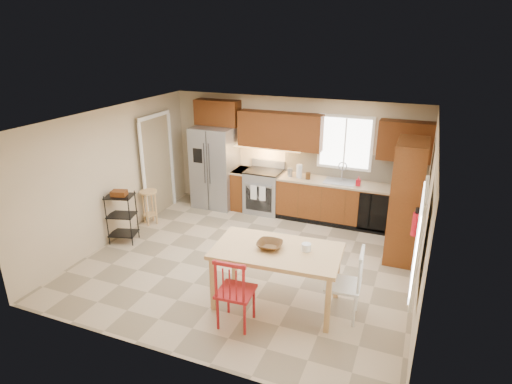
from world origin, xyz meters
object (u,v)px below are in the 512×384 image
object	(u,v)px
soap_bottle	(358,181)
chair_white	(343,283)
refrigerator	(215,167)
table_jar	(306,249)
utility_cart	(122,218)
dining_table	(276,277)
table_bowl	(270,248)
chair_red	(236,290)
pantry	(406,201)
range_stove	(264,192)
bar_stool	(150,207)
fire_extinguisher	(416,224)

from	to	relation	value
soap_bottle	chair_white	world-z (taller)	soap_bottle
refrigerator	table_jar	bearing A→B (deg)	-45.36
table_jar	utility_cart	size ratio (longest dim) A/B	0.18
dining_table	table_bowl	xyz separation A→B (m)	(-0.11, 0.00, 0.45)
dining_table	table_jar	distance (m)	0.63
chair_red	chair_white	size ratio (longest dim) A/B	1.00
table_bowl	chair_white	bearing A→B (deg)	2.70
refrigerator	table_jar	xyz separation A→B (m)	(2.95, -2.98, 0.01)
pantry	dining_table	world-z (taller)	pantry
range_stove	utility_cart	xyz separation A→B (m)	(-1.95, -2.36, 0.03)
pantry	soap_bottle	bearing A→B (deg)	136.55
chair_red	table_bowl	xyz separation A→B (m)	(0.24, 0.65, 0.36)
table_jar	bar_stool	size ratio (longest dim) A/B	0.24
chair_white	fire_extinguisher	bearing A→B (deg)	-41.33
range_stove	pantry	world-z (taller)	pantry
chair_white	bar_stool	size ratio (longest dim) A/B	1.45
fire_extinguisher	utility_cart	bearing A→B (deg)	-176.35
chair_red	chair_white	world-z (taller)	same
refrigerator	range_stove	size ratio (longest dim) A/B	1.98
range_stove	refrigerator	bearing A→B (deg)	-177.01
refrigerator	bar_stool	size ratio (longest dim) A/B	2.51
range_stove	bar_stool	bearing A→B (deg)	-142.48
table_jar	bar_stool	world-z (taller)	table_jar
pantry	table_bowl	world-z (taller)	pantry
fire_extinguisher	pantry	bearing A→B (deg)	100.78
dining_table	table_jar	xyz separation A→B (m)	(0.39, 0.11, 0.48)
soap_bottle	table_bowl	world-z (taller)	soap_bottle
table_jar	utility_cart	bearing A→B (deg)	169.70
refrigerator	chair_white	bearing A→B (deg)	-40.99
refrigerator	fire_extinguisher	world-z (taller)	refrigerator
chair_white	utility_cart	world-z (taller)	chair_white
pantry	chair_white	bearing A→B (deg)	-106.46
soap_bottle	chair_red	xyz separation A→B (m)	(-0.98, -3.72, -0.47)
chair_red	soap_bottle	bearing A→B (deg)	71.65
range_stove	utility_cart	size ratio (longest dim) A/B	0.94
fire_extinguisher	chair_white	world-z (taller)	fire_extinguisher
pantry	dining_table	xyz separation A→B (m)	(-1.58, -2.17, -0.61)
chair_red	chair_white	xyz separation A→B (m)	(1.30, 0.70, 0.00)
soap_bottle	chair_white	distance (m)	3.07
refrigerator	chair_red	world-z (taller)	refrigerator
table_jar	utility_cart	xyz separation A→B (m)	(-3.75, 0.68, -0.43)
range_stove	pantry	bearing A→B (deg)	-18.29
soap_bottle	pantry	world-z (taller)	pantry
soap_bottle	utility_cart	world-z (taller)	soap_bottle
soap_bottle	fire_extinguisher	bearing A→B (deg)	-59.47
range_stove	table_bowl	size ratio (longest dim) A/B	2.54
soap_bottle	table_bowl	bearing A→B (deg)	-103.52
dining_table	chair_red	distance (m)	0.74
soap_bottle	utility_cart	size ratio (longest dim) A/B	0.20
chair_white	table_bowl	bearing A→B (deg)	89.05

